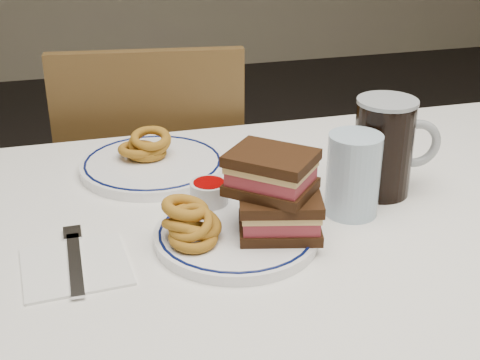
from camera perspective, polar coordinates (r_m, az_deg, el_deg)
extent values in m
cube|color=white|center=(1.05, 4.25, -4.30)|extent=(1.26, 0.86, 0.03)
cylinder|color=#4A3418|center=(1.72, 17.37, -7.38)|extent=(0.06, 0.06, 0.71)
cube|color=white|center=(1.46, -1.37, 0.87)|extent=(1.26, 0.01, 0.17)
cube|color=#4A3418|center=(1.78, -7.19, -2.57)|extent=(0.47, 0.47, 0.04)
cylinder|color=#4A3418|center=(2.05, -1.90, -5.49)|extent=(0.04, 0.04, 0.41)
cylinder|color=#4A3418|center=(1.75, -0.76, -11.43)|extent=(0.04, 0.04, 0.41)
cylinder|color=#4A3418|center=(2.05, -11.92, -6.01)|extent=(0.04, 0.04, 0.41)
cylinder|color=#4A3418|center=(1.76, -12.66, -12.03)|extent=(0.04, 0.04, 0.41)
cube|color=#4A3418|center=(1.50, -7.60, 2.44)|extent=(0.42, 0.09, 0.46)
cylinder|color=white|center=(0.99, -0.32, -4.78)|extent=(0.24, 0.24, 0.02)
torus|color=#091245|center=(0.98, -0.32, -4.37)|extent=(0.23, 0.23, 0.00)
cube|color=black|center=(0.98, 3.39, -4.07)|extent=(0.14, 0.12, 0.02)
cube|color=#9C2D3B|center=(0.97, 3.42, -3.16)|extent=(0.13, 0.11, 0.02)
cube|color=tan|center=(0.96, 3.44, -2.39)|extent=(0.13, 0.11, 0.01)
cube|color=black|center=(0.96, 3.46, -1.72)|extent=(0.14, 0.12, 0.02)
cube|color=black|center=(0.96, 2.66, -0.57)|extent=(0.15, 0.15, 0.02)
cube|color=#9C2D3B|center=(0.95, 2.68, 0.38)|extent=(0.14, 0.14, 0.02)
cube|color=tan|center=(0.94, 2.69, 1.18)|extent=(0.14, 0.14, 0.01)
cube|color=black|center=(0.94, 2.71, 1.89)|extent=(0.15, 0.15, 0.02)
torus|color=brown|center=(0.95, -4.02, -4.88)|extent=(0.07, 0.07, 0.03)
torus|color=brown|center=(0.96, -4.69, -4.07)|extent=(0.08, 0.07, 0.06)
torus|color=brown|center=(0.95, -3.79, -3.58)|extent=(0.08, 0.08, 0.05)
torus|color=brown|center=(0.94, -4.27, -3.65)|extent=(0.07, 0.07, 0.05)
torus|color=brown|center=(0.95, -4.71, -2.37)|extent=(0.07, 0.07, 0.03)
cylinder|color=silver|center=(1.06, -2.65, -1.08)|extent=(0.06, 0.06, 0.03)
cylinder|color=#7E0202|center=(1.05, -2.66, -0.50)|extent=(0.05, 0.05, 0.01)
cylinder|color=black|center=(1.12, 12.12, 2.67)|extent=(0.10, 0.10, 0.16)
cylinder|color=#999FA7|center=(1.10, 12.50, 6.56)|extent=(0.10, 0.10, 0.01)
torus|color=#999FA7|center=(1.14, 14.81, 3.02)|extent=(0.09, 0.03, 0.08)
cylinder|color=#A8C2D9|center=(1.05, 9.63, 0.44)|extent=(0.08, 0.08, 0.13)
cylinder|color=white|center=(1.22, -7.44, 1.22)|extent=(0.26, 0.26, 0.02)
torus|color=#091245|center=(1.22, -7.46, 1.59)|extent=(0.25, 0.25, 0.00)
torus|color=brown|center=(1.23, -7.93, 2.29)|extent=(0.07, 0.07, 0.02)
torus|color=brown|center=(1.23, -8.70, 2.63)|extent=(0.07, 0.07, 0.02)
torus|color=brown|center=(1.23, -7.72, 3.25)|extent=(0.09, 0.08, 0.06)
torus|color=brown|center=(1.22, -7.68, 3.55)|extent=(0.07, 0.07, 0.03)
cube|color=white|center=(0.96, -13.86, -7.14)|extent=(0.15, 0.15, 0.00)
cube|color=silver|center=(0.95, -13.89, -6.94)|extent=(0.02, 0.16, 0.00)
cube|color=silver|center=(1.03, -14.12, -4.40)|extent=(0.03, 0.04, 0.00)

